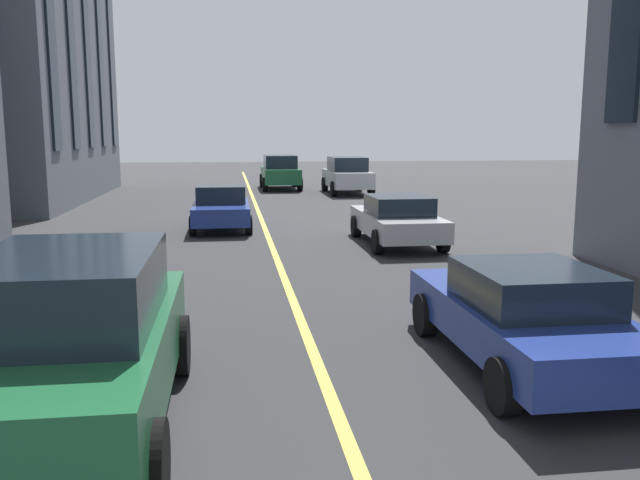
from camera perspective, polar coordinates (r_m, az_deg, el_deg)
lane_centre_line at (r=14.33m, az=-3.22°, el=-3.05°), size 80.00×0.16×0.01m
car_green_parked_a at (r=36.91m, az=-3.47°, el=5.93°), size 4.70×2.14×1.88m
car_blue_parked_b at (r=9.03m, az=17.26°, el=-6.20°), size 4.40×1.95×1.37m
car_green_oncoming at (r=7.14m, az=-20.86°, el=-8.24°), size 4.70×2.14×1.88m
car_silver_trailing at (r=33.96m, az=2.37°, el=5.66°), size 4.70×2.14×1.88m
car_silver_near at (r=18.31m, az=6.71°, el=1.79°), size 4.40×1.95×1.37m
car_blue_far at (r=21.43m, az=-8.57°, el=2.81°), size 3.90×1.89×1.40m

